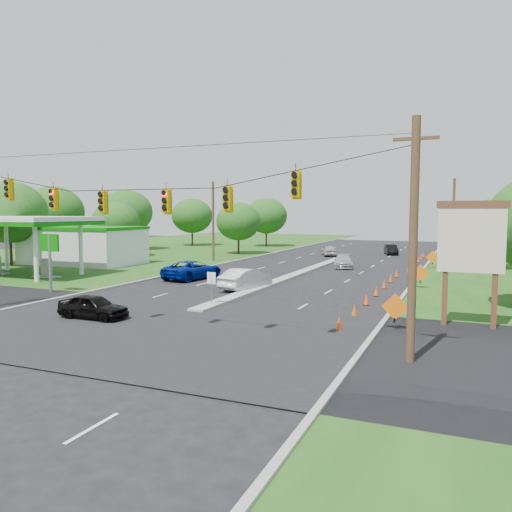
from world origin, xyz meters
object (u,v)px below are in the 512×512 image
at_px(white_sedan, 246,279).
at_px(blue_pickup, 193,270).
at_px(gas_station, 74,241).
at_px(black_sedan, 93,307).
at_px(pylon_sign, 478,245).

distance_m(white_sedan, blue_pickup, 7.20).
height_order(gas_station, white_sedan, gas_station).
xyz_separation_m(gas_station, black_sedan, (19.55, -19.71, -1.92)).
bearing_deg(white_sedan, black_sedan, 86.40).
bearing_deg(gas_station, black_sedan, -45.23).
relative_size(black_sedan, blue_pickup, 0.68).
bearing_deg(pylon_sign, black_sedan, -162.89).
bearing_deg(pylon_sign, white_sedan, 156.47).
bearing_deg(gas_station, pylon_sign, -20.31).
bearing_deg(blue_pickup, white_sedan, 162.67).
bearing_deg(black_sedan, pylon_sign, -72.98).
distance_m(pylon_sign, blue_pickup, 23.91).
height_order(black_sedan, white_sedan, white_sedan).
distance_m(gas_station, black_sedan, 27.83).
xyz_separation_m(black_sedan, blue_pickup, (-3.09, 15.63, 0.13)).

